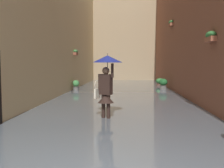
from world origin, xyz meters
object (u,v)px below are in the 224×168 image
(person_wading, at_px, (107,75))
(potted_plant_far_left, at_px, (163,84))
(potted_plant_near_left, at_px, (160,82))
(potted_plant_near_right, at_px, (76,86))

(person_wading, relative_size, potted_plant_far_left, 2.59)
(person_wading, distance_m, potted_plant_near_left, 12.88)
(potted_plant_near_left, bearing_deg, potted_plant_far_left, 86.65)
(person_wading, bearing_deg, potted_plant_near_left, -104.49)
(potted_plant_near_left, xyz_separation_m, potted_plant_far_left, (0.18, 3.14, 0.06))
(potted_plant_near_right, xyz_separation_m, potted_plant_near_left, (-5.92, -3.96, -0.00))
(potted_plant_far_left, bearing_deg, potted_plant_near_left, -93.35)
(potted_plant_near_right, relative_size, potted_plant_far_left, 0.92)
(potted_plant_near_right, distance_m, potted_plant_near_left, 7.13)
(potted_plant_near_right, height_order, potted_plant_far_left, potted_plant_far_left)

